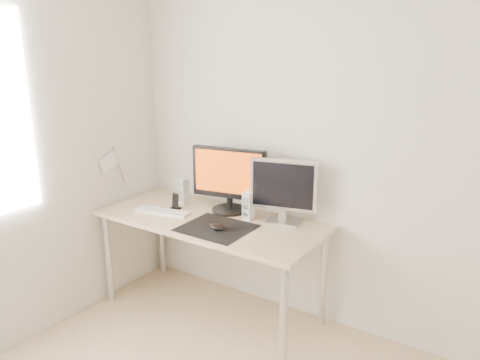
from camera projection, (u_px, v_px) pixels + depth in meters
The scene contains 11 objects.
wall_back at pixel (364, 151), 2.90m from camera, with size 3.50×3.50×0.00m, color white.
mousepad at pixel (217, 228), 3.06m from camera, with size 0.45×0.40×0.00m, color black.
mouse at pixel (216, 227), 3.02m from camera, with size 0.11×0.07×0.04m, color black.
desk at pixel (210, 229), 3.26m from camera, with size 1.60×0.70×0.73m.
main_monitor at pixel (229, 177), 3.30m from camera, with size 0.55×0.30×0.47m.
second_monitor at pixel (283, 188), 3.10m from camera, with size 0.45×0.21×0.43m.
speaker_left at pixel (183, 191), 3.52m from camera, with size 0.06×0.08×0.19m.
speaker_right at pixel (248, 205), 3.20m from camera, with size 0.06×0.08×0.19m.
keyboard at pixel (163, 211), 3.35m from camera, with size 0.43×0.19×0.02m.
phone_dock at pixel (176, 204), 3.41m from camera, with size 0.07×0.06×0.12m.
pennant at pixel (112, 163), 3.45m from camera, with size 0.01×0.23×0.29m.
Camera 1 is at (0.91, -1.05, 1.88)m, focal length 35.00 mm.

